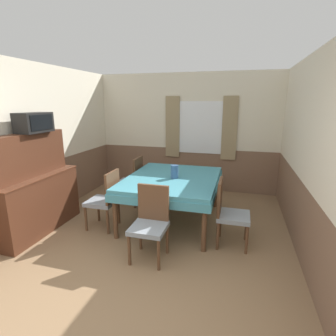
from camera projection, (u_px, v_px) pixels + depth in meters
name	position (u px, v px, depth m)	size (l,w,h in m)	color
wall_back	(187.00, 133.00, 5.91)	(4.44, 0.10, 2.60)	silver
wall_left	(42.00, 143.00, 4.42)	(0.05, 4.69, 2.60)	silver
wall_right	(308.00, 156.00, 3.36)	(0.05, 4.69, 2.60)	silver
dining_table	(172.00, 183.00, 4.34)	(1.49, 1.81, 0.77)	teal
chair_left_far	(132.00, 179.00, 5.13)	(0.44, 0.44, 0.95)	brown
chair_right_near	(228.00, 211.00, 3.64)	(0.44, 0.44, 0.95)	brown
chair_left_near	(106.00, 198.00, 4.14)	(0.44, 0.44, 0.95)	brown
chair_head_near	(150.00, 221.00, 3.35)	(0.44, 0.44, 0.95)	brown
sideboard	(35.00, 191.00, 4.01)	(0.46, 1.49, 1.54)	#4C2819
tv	(34.00, 123.00, 3.87)	(0.29, 0.54, 0.29)	black
vase	(175.00, 172.00, 4.25)	(0.12, 0.12, 0.21)	#335684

